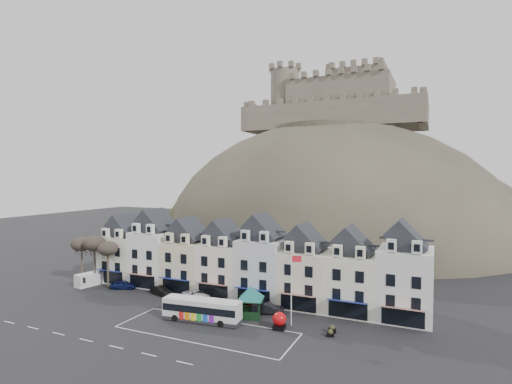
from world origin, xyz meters
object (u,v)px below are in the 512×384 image
bus (202,309)px  white_van (90,279)px  car_black (161,291)px  red_buoy (279,320)px  bus_shelter (251,293)px  flagpole (292,284)px  car_navy (123,285)px  car_silver (197,295)px  car_white (202,299)px  car_maroon (246,306)px  car_charcoal (268,308)px

bus → white_van: bus is taller
car_black → red_buoy: bearing=-85.7°
bus_shelter → flagpole: flagpole is taller
white_van → car_black: 14.67m
car_navy → car_silver: 14.40m
white_van → car_white: white_van is taller
white_van → car_silver: 21.22m
bus → red_buoy: 10.24m
car_maroon → car_black: bearing=67.0°
car_black → car_silver: bearing=-70.5°
red_buoy → car_black: (-22.16, 5.43, -0.40)m
bus → car_white: (-3.93, 6.38, -0.94)m
car_black → car_maroon: size_ratio=1.14×
car_black → car_maroon: bearing=-75.1°
bus → car_silver: (-5.51, 7.27, -0.92)m
white_van → car_black: bearing=13.0°
red_buoy → white_van: (-36.81, 4.92, -0.01)m
white_van → car_maroon: (30.02, -0.32, -0.46)m
bus → car_maroon: 7.16m
car_black → car_charcoal: bearing=-74.7°
white_van → red_buoy: bearing=3.4°
bus_shelter → car_silver: size_ratio=1.29×
bus → car_maroon: size_ratio=2.88×
bus_shelter → car_white: size_ratio=1.38×
white_van → car_navy: 6.85m
bus → bus_shelter: bus_shelter is taller
flagpole → car_black: flagpole is taller
white_van → car_charcoal: (33.38, -0.40, -0.35)m
bus → car_navy: bearing=153.7°
bus_shelter → car_navy: (-25.00, 3.23, -2.55)m
flagpole → car_maroon: flagpole is taller
car_white → car_black: bearing=81.4°
flagpole → car_navy: bearing=173.0°
red_buoy → flagpole: size_ratio=0.23×
bus → white_van: 27.53m
red_buoy → bus: bearing=-170.5°
car_black → bus_shelter: bearing=-82.0°
car_white → bus_shelter: bearing=-107.9°
bus_shelter → car_navy: 25.34m
red_buoy → white_van: size_ratio=0.42×
bus_shelter → car_white: bus_shelter is taller
car_black → car_charcoal: size_ratio=0.94×
car_black → car_silver: (6.56, 0.16, 0.01)m
bus → white_van: (-26.72, 6.60, -0.54)m
car_silver → car_charcoal: car_charcoal is taller
bus → flagpole: size_ratio=1.15×
car_black → car_white: car_black is taller
bus → car_maroon: bus is taller
car_black → bus: bearing=-102.5°
bus → flagpole: flagpole is taller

